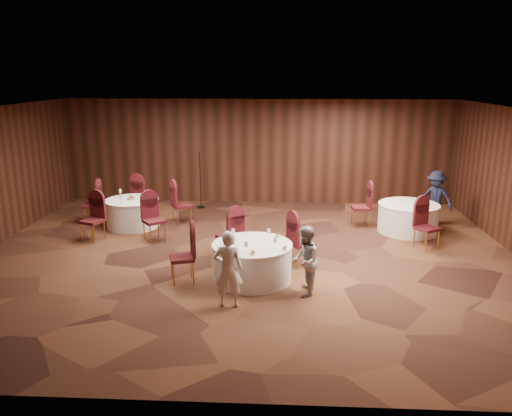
{
  "coord_description": "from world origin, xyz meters",
  "views": [
    {
      "loc": [
        0.75,
        -10.31,
        3.96
      ],
      "look_at": [
        0.2,
        0.2,
        1.1
      ],
      "focal_mm": 35.0,
      "sensor_mm": 36.0,
      "label": 1
    }
  ],
  "objects_px": {
    "woman_b": "(305,261)",
    "man_c": "(435,198)",
    "table_main": "(252,261)",
    "mic_stand": "(201,192)",
    "table_right": "(408,218)",
    "table_left": "(133,213)",
    "woman_a": "(228,269)"
  },
  "relations": [
    {
      "from": "woman_b",
      "to": "man_c",
      "type": "bearing_deg",
      "value": 148.22
    },
    {
      "from": "table_main",
      "to": "woman_b",
      "type": "xyz_separation_m",
      "value": [
        1.0,
        -0.63,
        0.28
      ]
    },
    {
      "from": "mic_stand",
      "to": "man_c",
      "type": "xyz_separation_m",
      "value": [
        6.55,
        -1.37,
        0.24
      ]
    },
    {
      "from": "table_right",
      "to": "mic_stand",
      "type": "distance_m",
      "value": 6.05
    },
    {
      "from": "table_right",
      "to": "mic_stand",
      "type": "relative_size",
      "value": 0.91
    },
    {
      "from": "mic_stand",
      "to": "table_main",
      "type": "bearing_deg",
      "value": -70.69
    },
    {
      "from": "table_right",
      "to": "mic_stand",
      "type": "bearing_deg",
      "value": 159.87
    },
    {
      "from": "table_left",
      "to": "mic_stand",
      "type": "relative_size",
      "value": 0.84
    },
    {
      "from": "mic_stand",
      "to": "table_right",
      "type": "bearing_deg",
      "value": -20.13
    },
    {
      "from": "woman_a",
      "to": "mic_stand",
      "type": "bearing_deg",
      "value": -78.68
    },
    {
      "from": "table_left",
      "to": "man_c",
      "type": "height_order",
      "value": "man_c"
    },
    {
      "from": "man_c",
      "to": "mic_stand",
      "type": "bearing_deg",
      "value": -154.75
    },
    {
      "from": "table_left",
      "to": "woman_a",
      "type": "xyz_separation_m",
      "value": [
        3.03,
        -4.54,
        0.32
      ]
    },
    {
      "from": "table_right",
      "to": "mic_stand",
      "type": "xyz_separation_m",
      "value": [
        -5.68,
        2.08,
        0.12
      ]
    },
    {
      "from": "table_right",
      "to": "man_c",
      "type": "xyz_separation_m",
      "value": [
        0.87,
        0.71,
        0.36
      ]
    },
    {
      "from": "table_left",
      "to": "mic_stand",
      "type": "height_order",
      "value": "mic_stand"
    },
    {
      "from": "woman_b",
      "to": "table_main",
      "type": "bearing_deg",
      "value": -115.72
    },
    {
      "from": "table_left",
      "to": "table_right",
      "type": "height_order",
      "value": "same"
    },
    {
      "from": "table_left",
      "to": "table_right",
      "type": "distance_m",
      "value": 7.18
    },
    {
      "from": "table_main",
      "to": "woman_a",
      "type": "distance_m",
      "value": 1.28
    },
    {
      "from": "mic_stand",
      "to": "woman_a",
      "type": "bearing_deg",
      "value": -76.82
    },
    {
      "from": "woman_a",
      "to": "woman_b",
      "type": "relative_size",
      "value": 1.06
    },
    {
      "from": "mic_stand",
      "to": "woman_a",
      "type": "relative_size",
      "value": 1.21
    },
    {
      "from": "table_right",
      "to": "woman_a",
      "type": "height_order",
      "value": "woman_a"
    },
    {
      "from": "table_right",
      "to": "table_left",
      "type": "bearing_deg",
      "value": 179.41
    },
    {
      "from": "table_right",
      "to": "man_c",
      "type": "distance_m",
      "value": 1.18
    },
    {
      "from": "table_main",
      "to": "mic_stand",
      "type": "distance_m",
      "value": 5.68
    },
    {
      "from": "man_c",
      "to": "woman_b",
      "type": "bearing_deg",
      "value": -91.39
    },
    {
      "from": "table_main",
      "to": "woman_a",
      "type": "height_order",
      "value": "woman_a"
    },
    {
      "from": "mic_stand",
      "to": "man_c",
      "type": "height_order",
      "value": "mic_stand"
    },
    {
      "from": "woman_a",
      "to": "table_main",
      "type": "bearing_deg",
      "value": -107.94
    },
    {
      "from": "table_left",
      "to": "mic_stand",
      "type": "bearing_deg",
      "value": 53.29
    }
  ]
}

